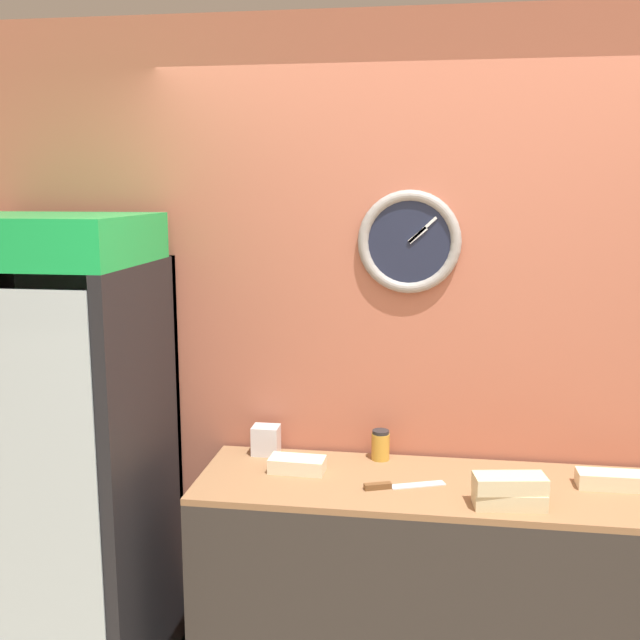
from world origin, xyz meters
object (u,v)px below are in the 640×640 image
object	(u,v)px
beverage_cooler	(65,434)
sandwich_stack_middle	(510,483)
sandwich_flat_left	(297,465)
sandwich_flat_right	(612,480)
napkin_dispenser	(266,440)
condiment_jar	(381,445)
chefs_knife	(393,486)
sandwich_stack_bottom	(509,499)

from	to	relation	value
beverage_cooler	sandwich_stack_middle	distance (m)	1.72
sandwich_stack_middle	sandwich_flat_left	distance (m)	0.82
sandwich_flat_right	napkin_dispenser	xyz separation A→B (m)	(-1.35, 0.15, 0.03)
beverage_cooler	condiment_jar	size ratio (longest dim) A/B	15.62
sandwich_flat_left	chefs_knife	bearing A→B (deg)	-15.24
sandwich_stack_bottom	chefs_knife	world-z (taller)	sandwich_stack_bottom
sandwich_stack_middle	condiment_jar	size ratio (longest dim) A/B	2.11
beverage_cooler	condiment_jar	xyz separation A→B (m)	(1.24, 0.25, -0.07)
sandwich_stack_middle	napkin_dispenser	size ratio (longest dim) A/B	2.17
beverage_cooler	sandwich_flat_right	world-z (taller)	beverage_cooler
sandwich_stack_bottom	condiment_jar	distance (m)	0.62
sandwich_flat_left	sandwich_flat_right	bearing A→B (deg)	0.91
beverage_cooler	sandwich_flat_left	distance (m)	0.94
sandwich_stack_bottom	condiment_jar	size ratio (longest dim) A/B	2.08
chefs_knife	sandwich_stack_bottom	bearing A→B (deg)	-14.62
beverage_cooler	sandwich_flat_right	bearing A→B (deg)	2.36
beverage_cooler	chefs_knife	distance (m)	1.31
beverage_cooler	sandwich_flat_left	size ratio (longest dim) A/B	8.75
beverage_cooler	napkin_dispenser	bearing A→B (deg)	17.48
sandwich_flat_left	condiment_jar	bearing A→B (deg)	29.99
napkin_dispenser	sandwich_flat_left	bearing A→B (deg)	-46.60
beverage_cooler	chefs_knife	xyz separation A→B (m)	(1.31, -0.04, -0.12)
sandwich_stack_bottom	napkin_dispenser	bearing A→B (deg)	158.10
beverage_cooler	sandwich_stack_bottom	size ratio (longest dim) A/B	7.50
sandwich_flat_right	beverage_cooler	bearing A→B (deg)	-177.64
sandwich_flat_left	napkin_dispenser	world-z (taller)	napkin_dispenser
beverage_cooler	sandwich_flat_right	xyz separation A→B (m)	(2.11, 0.09, -0.10)
sandwich_stack_middle	chefs_knife	world-z (taller)	sandwich_stack_middle
napkin_dispenser	sandwich_stack_bottom	bearing A→B (deg)	-21.90
sandwich_stack_middle	sandwich_flat_left	xyz separation A→B (m)	(-0.79, 0.21, -0.06)
sandwich_flat_left	condiment_jar	size ratio (longest dim) A/B	1.78
sandwich_stack_bottom	sandwich_stack_middle	bearing A→B (deg)	0.00
sandwich_stack_middle	sandwich_flat_left	size ratio (longest dim) A/B	1.18
sandwich_flat_left	condiment_jar	xyz separation A→B (m)	(0.31, 0.18, 0.03)
chefs_knife	condiment_jar	xyz separation A→B (m)	(-0.07, 0.28, 0.05)
sandwich_stack_bottom	sandwich_stack_middle	xyz separation A→B (m)	(0.00, 0.00, 0.06)
sandwich_stack_middle	condiment_jar	world-z (taller)	condiment_jar
sandwich_stack_middle	napkin_dispenser	distance (m)	1.03
condiment_jar	sandwich_flat_left	bearing A→B (deg)	-150.01
sandwich_stack_middle	beverage_cooler	bearing A→B (deg)	175.27
sandwich_flat_right	sandwich_stack_bottom	bearing A→B (deg)	-149.80
sandwich_stack_bottom	sandwich_flat_left	distance (m)	0.82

